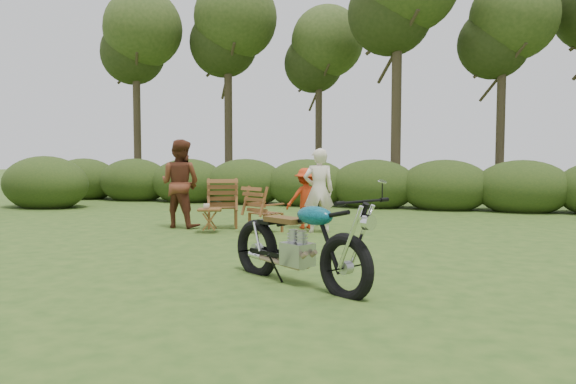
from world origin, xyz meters
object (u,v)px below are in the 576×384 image
(lawn_chair_right, at_px, (266,232))
(child, at_px, (305,228))
(adult_b, at_px, (181,227))
(lawn_chair_left, at_px, (223,228))
(cup, at_px, (206,206))
(motorcycle, at_px, (297,284))
(adult_a, at_px, (319,232))
(side_table, at_px, (210,221))

(lawn_chair_right, distance_m, child, 0.98)
(adult_b, bearing_deg, lawn_chair_left, -160.08)
(cup, bearing_deg, motorcycle, -50.09)
(lawn_chair_left, bearing_deg, adult_b, -9.63)
(lawn_chair_left, distance_m, child, 1.75)
(lawn_chair_left, bearing_deg, cup, 67.33)
(motorcycle, xyz_separation_m, cup, (-2.96, 3.53, 0.53))
(adult_a, height_order, child, adult_a)
(lawn_chair_left, bearing_deg, lawn_chair_right, 136.57)
(lawn_chair_right, bearing_deg, cup, 47.87)
(lawn_chair_left, xyz_separation_m, cup, (0.04, -0.83, 0.53))
(motorcycle, bearing_deg, lawn_chair_right, 146.30)
(cup, distance_m, adult_a, 2.27)
(adult_a, bearing_deg, side_table, -4.33)
(lawn_chair_right, relative_size, cup, 7.20)
(motorcycle, bearing_deg, child, 136.22)
(adult_a, height_order, adult_b, adult_b)
(lawn_chair_right, relative_size, lawn_chair_left, 0.88)
(adult_a, xyz_separation_m, adult_b, (-2.97, -0.18, 0.00))
(side_table, bearing_deg, lawn_chair_left, 96.36)
(lawn_chair_left, bearing_deg, motorcycle, 98.85)
(lawn_chair_right, height_order, cup, cup)
(side_table, relative_size, cup, 3.81)
(motorcycle, bearing_deg, adult_a, 132.68)
(motorcycle, relative_size, lawn_chair_right, 2.45)
(lawn_chair_right, bearing_deg, side_table, 46.78)
(motorcycle, xyz_separation_m, adult_a, (-0.89, 4.30, 0.00))
(side_table, height_order, adult_b, adult_b)
(adult_b, bearing_deg, cup, 150.73)
(side_table, bearing_deg, child, 37.19)
(lawn_chair_left, xyz_separation_m, child, (1.70, 0.43, 0.00))
(child, bearing_deg, cup, 4.76)
(motorcycle, xyz_separation_m, lawn_chair_right, (-1.89, 4.01, 0.00))
(adult_b, bearing_deg, lawn_chair_right, -179.30)
(adult_b, bearing_deg, side_table, 153.92)
(side_table, relative_size, adult_b, 0.26)
(lawn_chair_right, bearing_deg, lawn_chair_left, 5.94)
(lawn_chair_right, height_order, adult_b, adult_b)
(cup, relative_size, adult_b, 0.07)
(motorcycle, distance_m, lawn_chair_left, 5.30)
(side_table, distance_m, cup, 0.30)
(side_table, distance_m, child, 2.03)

